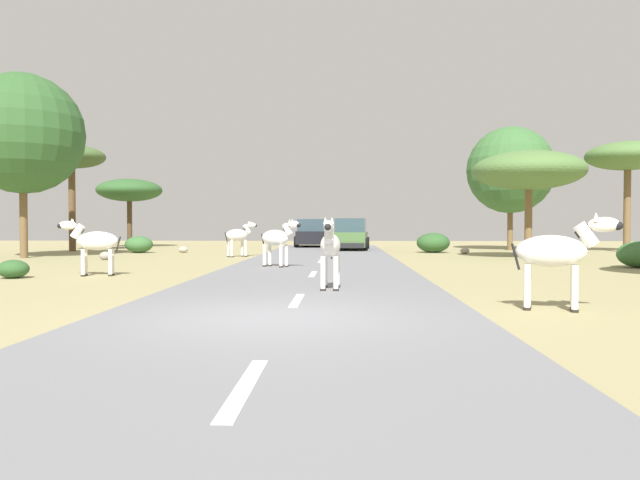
# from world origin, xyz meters

# --- Properties ---
(ground_plane) EXTENTS (90.00, 90.00, 0.00)m
(ground_plane) POSITION_xyz_m (0.00, 0.00, 0.00)
(ground_plane) COLOR #998E60
(road) EXTENTS (6.00, 64.00, 0.05)m
(road) POSITION_xyz_m (0.23, 0.00, 0.03)
(road) COLOR slate
(road) RESTS_ON ground_plane
(lane_markings) EXTENTS (0.16, 56.00, 0.01)m
(lane_markings) POSITION_xyz_m (0.23, -1.00, 0.05)
(lane_markings) COLOR silver
(lane_markings) RESTS_ON road
(zebra_0) EXTENTS (0.46, 1.65, 1.55)m
(zebra_0) POSITION_xyz_m (0.80, 3.89, 0.97)
(zebra_0) COLOR silver
(zebra_0) RESTS_ON road
(zebra_1) EXTENTS (1.49, 1.14, 1.58)m
(zebra_1) POSITION_xyz_m (-1.08, 10.85, 0.99)
(zebra_1) COLOR silver
(zebra_1) RESTS_ON road
(zebra_2) EXTENTS (1.71, 0.64, 1.62)m
(zebra_2) POSITION_xyz_m (-5.92, 7.73, 0.97)
(zebra_2) COLOR silver
(zebra_2) RESTS_ON ground_plane
(zebra_3) EXTENTS (1.39, 1.32, 1.61)m
(zebra_3) POSITION_xyz_m (-3.58, 17.92, 0.96)
(zebra_3) COLOR silver
(zebra_3) RESTS_ON ground_plane
(zebra_4) EXTENTS (1.69, 0.82, 1.64)m
(zebra_4) POSITION_xyz_m (4.67, 1.20, 0.98)
(zebra_4) COLOR silver
(zebra_4) RESTS_ON ground_plane
(car_0) EXTENTS (2.25, 4.45, 1.74)m
(car_0) POSITION_xyz_m (1.49, 25.00, 0.85)
(car_0) COLOR #476B38
(car_0) RESTS_ON road
(car_1) EXTENTS (2.16, 4.41, 1.74)m
(car_1) POSITION_xyz_m (-0.97, 29.55, 0.85)
(car_1) COLOR black
(car_1) RESTS_ON road
(tree_0) EXTENTS (4.89, 4.89, 6.98)m
(tree_0) POSITION_xyz_m (10.55, 25.89, 4.53)
(tree_0) COLOR brown
(tree_0) RESTS_ON ground_plane
(tree_1) EXTENTS (4.68, 4.68, 4.55)m
(tree_1) POSITION_xyz_m (8.93, 17.06, 3.72)
(tree_1) COLOR brown
(tree_1) RESTS_ON ground_plane
(tree_2) EXTENTS (3.53, 3.53, 5.73)m
(tree_2) POSITION_xyz_m (-13.56, 23.34, 5.01)
(tree_2) COLOR brown
(tree_2) RESTS_ON ground_plane
(tree_3) EXTENTS (4.21, 4.21, 5.76)m
(tree_3) POSITION_xyz_m (15.88, 23.28, 4.96)
(tree_3) COLOR brown
(tree_3) RESTS_ON ground_plane
(tree_6) EXTENTS (4.10, 4.10, 4.35)m
(tree_6) POSITION_xyz_m (-12.55, 29.38, 3.61)
(tree_6) COLOR #4C3823
(tree_6) RESTS_ON ground_plane
(tree_7) EXTENTS (5.18, 5.18, 7.96)m
(tree_7) POSITION_xyz_m (-12.75, 16.79, 5.36)
(tree_7) COLOR brown
(tree_7) RESTS_ON ground_plane
(bush_1) EXTENTS (0.83, 0.75, 0.50)m
(bush_1) POSITION_xyz_m (-7.80, 6.92, 0.25)
(bush_1) COLOR #2D5628
(bush_1) RESTS_ON ground_plane
(bush_2) EXTENTS (1.42, 1.28, 0.85)m
(bush_2) POSITION_xyz_m (-9.38, 21.73, 0.43)
(bush_2) COLOR #386633
(bush_2) RESTS_ON ground_plane
(bush_3) EXTENTS (1.70, 1.53, 1.02)m
(bush_3) POSITION_xyz_m (5.73, 22.50, 0.51)
(bush_3) COLOR #2D5628
(bush_3) RESTS_ON ground_plane
(bush_4) EXTENTS (1.49, 1.34, 0.89)m
(bush_4) POSITION_xyz_m (11.02, 11.65, 0.45)
(bush_4) COLOR #386633
(bush_4) RESTS_ON ground_plane
(rock_0) EXTENTS (0.45, 0.44, 0.30)m
(rock_0) POSITION_xyz_m (7.10, 21.27, 0.15)
(rock_0) COLOR #A89E8C
(rock_0) RESTS_ON ground_plane
(rock_2) EXTENTS (0.49, 0.41, 0.32)m
(rock_2) POSITION_xyz_m (-7.14, 21.94, 0.16)
(rock_2) COLOR #A89E8C
(rock_2) RESTS_ON ground_plane
(rock_3) EXTENTS (0.47, 0.35, 0.34)m
(rock_3) POSITION_xyz_m (-8.64, 15.43, 0.17)
(rock_3) COLOR gray
(rock_3) RESTS_ON ground_plane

